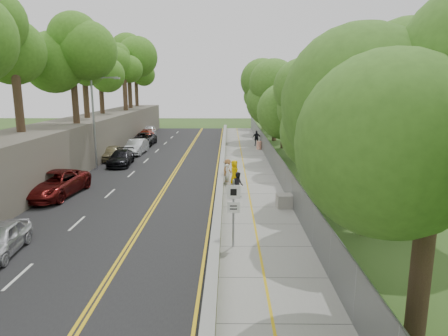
# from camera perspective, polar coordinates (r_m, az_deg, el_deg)

# --- Properties ---
(ground) EXTENTS (140.00, 140.00, 0.00)m
(ground) POSITION_cam_1_polar(r_m,az_deg,el_deg) (21.25, -1.62, -8.09)
(ground) COLOR #33511E
(ground) RESTS_ON ground
(road) EXTENTS (11.20, 66.00, 0.04)m
(road) POSITION_cam_1_polar(r_m,az_deg,el_deg) (36.25, -9.23, 0.13)
(road) COLOR black
(road) RESTS_ON ground
(sidewalk) EXTENTS (4.20, 66.00, 0.05)m
(sidewalk) POSITION_cam_1_polar(r_m,az_deg,el_deg) (35.75, 3.42, 0.11)
(sidewalk) COLOR gray
(sidewalk) RESTS_ON ground
(jersey_barrier) EXTENTS (0.42, 66.00, 0.60)m
(jersey_barrier) POSITION_cam_1_polar(r_m,az_deg,el_deg) (35.66, -0.27, 0.55)
(jersey_barrier) COLOR #B5D21B
(jersey_barrier) RESTS_ON ground
(rock_embankment) EXTENTS (5.00, 66.00, 4.00)m
(rock_embankment) POSITION_cam_1_polar(r_m,az_deg,el_deg) (38.16, -21.42, 3.06)
(rock_embankment) COLOR #595147
(rock_embankment) RESTS_ON ground
(chainlink_fence) EXTENTS (0.04, 66.00, 2.00)m
(chainlink_fence) POSITION_cam_1_polar(r_m,az_deg,el_deg) (35.73, 6.81, 1.63)
(chainlink_fence) COLOR slate
(chainlink_fence) RESTS_ON ground
(trees_embankment) EXTENTS (6.40, 66.00, 13.00)m
(trees_embankment) POSITION_cam_1_polar(r_m,az_deg,el_deg) (37.76, -21.68, 15.93)
(trees_embankment) COLOR #468421
(trees_embankment) RESTS_ON rock_embankment
(trees_fenceside) EXTENTS (7.00, 66.00, 14.00)m
(trees_fenceside) POSITION_cam_1_polar(r_m,az_deg,el_deg) (35.52, 10.89, 11.18)
(trees_fenceside) COLOR #4A8227
(trees_fenceside) RESTS_ON ground
(streetlight) EXTENTS (2.52, 0.22, 8.00)m
(streetlight) POSITION_cam_1_polar(r_m,az_deg,el_deg) (35.90, -17.80, 7.06)
(streetlight) COLOR gray
(streetlight) RESTS_ON ground
(signpost) EXTENTS (0.62, 0.09, 3.10)m
(signpost) POSITION_cam_1_polar(r_m,az_deg,el_deg) (17.75, 1.36, -5.43)
(signpost) COLOR gray
(signpost) RESTS_ON sidewalk
(construction_barrel) EXTENTS (0.57, 0.57, 0.94)m
(construction_barrel) POSITION_cam_1_polar(r_m,az_deg,el_deg) (45.77, 5.03, 3.26)
(construction_barrel) COLOR #EA5327
(construction_barrel) RESTS_ON sidewalk
(concrete_block) EXTENTS (1.22, 0.94, 0.79)m
(concrete_block) POSITION_cam_1_polar(r_m,az_deg,el_deg) (24.20, 8.92, -4.64)
(concrete_block) COLOR gray
(concrete_block) RESTS_ON sidewalk
(car_0) EXTENTS (1.95, 4.06, 1.34)m
(car_0) POSITION_cam_1_polar(r_m,az_deg,el_deg) (19.89, -29.38, -8.89)
(car_0) COLOR silver
(car_0) RESTS_ON road
(car_2) EXTENTS (3.28, 6.19, 1.66)m
(car_2) POSITION_cam_1_polar(r_m,az_deg,el_deg) (28.41, -23.09, -2.12)
(car_2) COLOR #5E1210
(car_2) RESTS_ON road
(car_3) EXTENTS (2.24, 4.84, 1.37)m
(car_3) POSITION_cam_1_polar(r_m,az_deg,el_deg) (37.58, -14.50, 1.41)
(car_3) COLOR black
(car_3) RESTS_ON road
(car_4) EXTENTS (1.79, 4.21, 1.42)m
(car_4) POSITION_cam_1_polar(r_m,az_deg,el_deg) (40.46, -15.66, 2.09)
(car_4) COLOR tan
(car_4) RESTS_ON road
(car_5) EXTENTS (1.81, 4.78, 1.56)m
(car_5) POSITION_cam_1_polar(r_m,az_deg,el_deg) (43.48, -12.42, 2.99)
(car_5) COLOR silver
(car_5) RESTS_ON road
(car_6) EXTENTS (2.52, 5.43, 1.51)m
(car_6) POSITION_cam_1_polar(r_m,az_deg,el_deg) (49.71, -11.43, 4.06)
(car_6) COLOR black
(car_6) RESTS_ON road
(car_7) EXTENTS (2.00, 4.84, 1.40)m
(car_7) POSITION_cam_1_polar(r_m,az_deg,el_deg) (53.11, -11.14, 4.49)
(car_7) COLOR #9F2C1B
(car_7) RESTS_ON road
(car_8) EXTENTS (2.30, 4.77, 1.57)m
(car_8) POSITION_cam_1_polar(r_m,az_deg,el_deg) (58.34, -10.67, 5.22)
(car_8) COLOR white
(car_8) RESTS_ON road
(painter_0) EXTENTS (0.67, 0.93, 1.79)m
(painter_0) POSITION_cam_1_polar(r_m,az_deg,el_deg) (29.31, 1.49, -0.62)
(painter_0) COLOR #E6AF00
(painter_0) RESTS_ON sidewalk
(painter_1) EXTENTS (0.56, 0.66, 1.52)m
(painter_1) POSITION_cam_1_polar(r_m,az_deg,el_deg) (29.37, 0.50, -0.85)
(painter_1) COLOR white
(painter_1) RESTS_ON sidewalk
(painter_2) EXTENTS (0.88, 0.97, 1.63)m
(painter_2) POSITION_cam_1_polar(r_m,az_deg,el_deg) (26.16, 2.01, -2.31)
(painter_2) COLOR #242328
(painter_2) RESTS_ON sidewalk
(painter_3) EXTENTS (1.05, 1.29, 1.74)m
(painter_3) POSITION_cam_1_polar(r_m,az_deg,el_deg) (30.05, 0.51, -0.36)
(painter_3) COLOR #905E32
(painter_3) RESTS_ON sidewalk
(person_far) EXTENTS (1.13, 0.56, 1.85)m
(person_far) POSITION_cam_1_polar(r_m,az_deg,el_deg) (48.38, 4.68, 4.27)
(person_far) COLOR black
(person_far) RESTS_ON sidewalk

